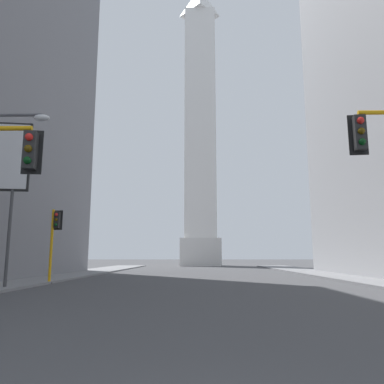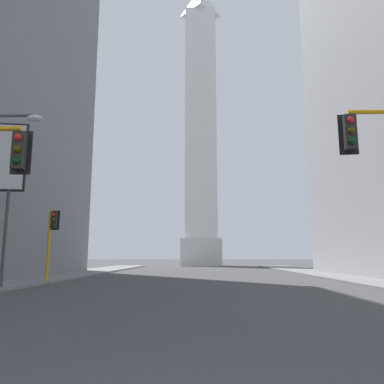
% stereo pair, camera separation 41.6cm
% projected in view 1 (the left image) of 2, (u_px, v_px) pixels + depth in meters
% --- Properties ---
extents(sidewalk_left, '(5.00, 81.36, 0.15)m').
position_uv_depth(sidewalk_left, '(29.00, 280.00, 26.66)').
color(sidewalk_left, slate).
rests_on(sidewalk_left, ground_plane).
extents(sidewalk_right, '(5.00, 81.36, 0.15)m').
position_uv_depth(sidewalk_right, '(378.00, 281.00, 26.14)').
color(sidewalk_right, slate).
rests_on(sidewalk_right, ground_plane).
extents(obelisk, '(7.44, 7.44, 57.51)m').
position_uv_depth(obelisk, '(200.00, 124.00, 73.80)').
color(obelisk, silver).
rests_on(obelisk, ground_plane).
extents(traffic_light_mid_left, '(0.78, 0.51, 4.89)m').
position_uv_depth(traffic_light_mid_left, '(54.00, 234.00, 24.96)').
color(traffic_light_mid_left, orange).
rests_on(traffic_light_mid_left, ground_plane).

